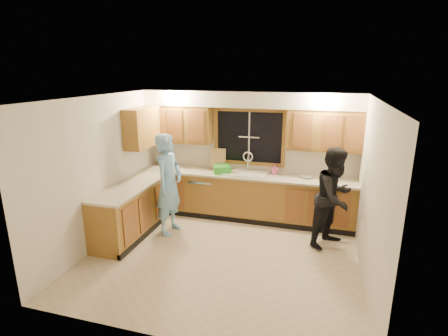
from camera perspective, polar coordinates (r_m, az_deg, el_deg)
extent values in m
plane|color=#C6B398|center=(5.79, -0.22, -14.15)|extent=(4.20, 4.20, 0.00)
plane|color=silver|center=(5.04, -0.25, 11.36)|extent=(4.20, 4.20, 0.00)
plane|color=silver|center=(7.06, 4.10, 2.28)|extent=(4.20, 0.00, 4.20)
plane|color=silver|center=(6.18, -19.26, -0.51)|extent=(0.00, 3.80, 3.80)
plane|color=silver|center=(5.14, 22.93, -4.11)|extent=(0.00, 3.80, 3.80)
cube|color=olive|center=(7.01, 3.45, -4.72)|extent=(4.20, 0.60, 0.88)
cube|color=olive|center=(6.56, -14.72, -6.71)|extent=(0.60, 1.90, 0.88)
cube|color=beige|center=(6.85, 3.49, -1.15)|extent=(4.20, 0.63, 0.04)
cube|color=beige|center=(6.39, -14.88, -2.91)|extent=(0.63, 1.90, 0.04)
cube|color=olive|center=(7.22, -7.30, 7.14)|extent=(1.35, 0.33, 0.75)
cube|color=olive|center=(6.64, 16.06, 5.92)|extent=(1.35, 0.33, 0.75)
cube|color=olive|center=(6.90, -13.25, 6.46)|extent=(0.33, 0.90, 0.75)
cube|color=white|center=(6.72, 3.96, 11.11)|extent=(4.20, 0.35, 0.30)
cube|color=black|center=(6.98, 4.14, 5.07)|extent=(1.30, 0.01, 1.00)
cube|color=olive|center=(6.90, 4.21, 9.43)|extent=(1.44, 0.03, 0.07)
cube|color=olive|center=(7.09, 4.04, 0.80)|extent=(1.44, 0.03, 0.07)
cube|color=olive|center=(7.14, -1.28, 5.34)|extent=(0.07, 0.03, 1.00)
cube|color=olive|center=(6.87, 9.74, 4.70)|extent=(0.07, 0.03, 1.00)
cube|color=silver|center=(6.86, 3.52, -0.88)|extent=(0.86, 0.52, 0.03)
cube|color=silver|center=(6.93, 1.81, -1.46)|extent=(0.38, 0.42, 0.18)
cube|color=silver|center=(6.84, 5.22, -1.74)|extent=(0.38, 0.42, 0.18)
cylinder|color=silver|center=(7.01, 3.90, 0.75)|extent=(0.04, 0.04, 0.28)
torus|color=silver|center=(6.97, 3.92, 1.86)|extent=(0.21, 0.03, 0.21)
cube|color=silver|center=(7.23, -3.17, -4.32)|extent=(0.60, 0.56, 0.82)
cube|color=silver|center=(6.12, -17.44, -8.51)|extent=(0.58, 0.75, 0.90)
imported|color=#79B4E5|center=(6.30, -8.98, -2.68)|extent=(0.50, 0.71, 1.83)
imported|color=black|center=(6.08, 17.59, -4.60)|extent=(1.00, 1.05, 1.70)
cube|color=brown|center=(7.58, -9.97, 1.39)|extent=(0.17, 0.16, 0.25)
cube|color=tan|center=(7.14, -1.01, 1.50)|extent=(0.33, 0.15, 0.42)
cube|color=green|center=(6.90, -0.32, -0.17)|extent=(0.42, 0.41, 0.15)
imported|color=#E15591|center=(6.89, 8.32, -0.12)|extent=(0.11, 0.11, 0.21)
imported|color=silver|center=(6.74, 13.36, -1.45)|extent=(0.23, 0.23, 0.05)
cylinder|color=beige|center=(6.83, 1.30, -0.53)|extent=(0.07, 0.07, 0.11)
cylinder|color=beige|center=(6.82, 1.61, -0.52)|extent=(0.07, 0.07, 0.12)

